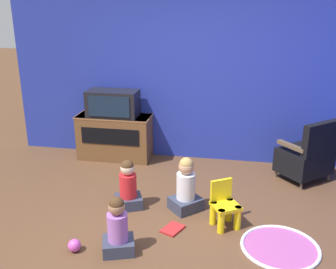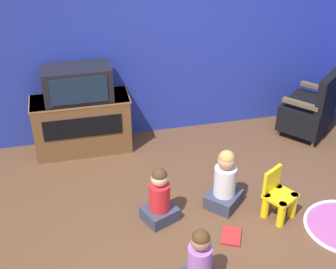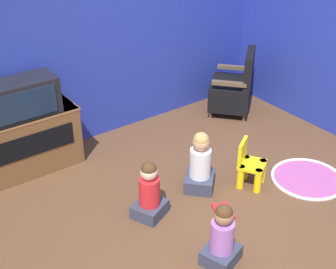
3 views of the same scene
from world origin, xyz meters
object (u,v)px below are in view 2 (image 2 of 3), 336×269
tv_cabinet (82,124)px  television (78,84)px  child_watching_left (200,262)px  child_watching_center (225,182)px  child_watching_right (160,198)px  yellow_kid_chair (278,198)px  book (231,236)px  black_armchair (310,110)px

tv_cabinet → television: television is taller
child_watching_left → child_watching_center: child_watching_center is taller
television → child_watching_right: bearing=-66.3°
television → child_watching_left: size_ratio=1.27×
yellow_kid_chair → book: bearing=168.8°
black_armchair → child_watching_center: size_ratio=1.32×
television → book: 2.42m
black_armchair → yellow_kid_chair: size_ratio=1.71×
television → black_armchair: size_ratio=0.87×
yellow_kid_chair → child_watching_left: child_watching_left is taller
yellow_kid_chair → child_watching_center: size_ratio=0.77×
yellow_kid_chair → tv_cabinet: bearing=105.6°
child_watching_center → tv_cabinet: bearing=89.7°
child_watching_right → book: (0.62, -0.41, -0.26)m
tv_cabinet → yellow_kid_chair: 2.48m
yellow_kid_chair → child_watching_center: 0.55m
book → television: bearing=58.4°
television → child_watching_center: size_ratio=1.15×
black_armchair → yellow_kid_chair: bearing=11.8°
child_watching_right → tv_cabinet: bearing=89.8°
black_armchair → yellow_kid_chair: black_armchair is taller
book → tv_cabinet: bearing=58.1°
yellow_kid_chair → child_watching_right: child_watching_right is taller
yellow_kid_chair → child_watching_right: bearing=138.7°
child_watching_center → child_watching_right: size_ratio=1.09×
tv_cabinet → child_watching_center: tv_cabinet is taller
yellow_kid_chair → book: 0.62m
child_watching_right → book: 0.78m
child_watching_center → child_watching_right: 0.70m
black_armchair → child_watching_center: 1.90m
tv_cabinet → television: (0.00, -0.02, 0.54)m
child_watching_right → child_watching_left: bearing=-104.1°
television → book: (1.26, -1.87, -0.89)m
television → black_armchair: 2.94m
yellow_kid_chair → child_watching_right: size_ratio=0.84×
yellow_kid_chair → child_watching_left: bearing=-177.5°
television → child_watching_left: 2.56m
television → yellow_kid_chair: bearing=-42.6°
child_watching_center → child_watching_left: bearing=-163.7°
tv_cabinet → child_watching_left: tv_cabinet is taller
tv_cabinet → book: (1.26, -1.89, -0.35)m
tv_cabinet → child_watching_left: size_ratio=1.89×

